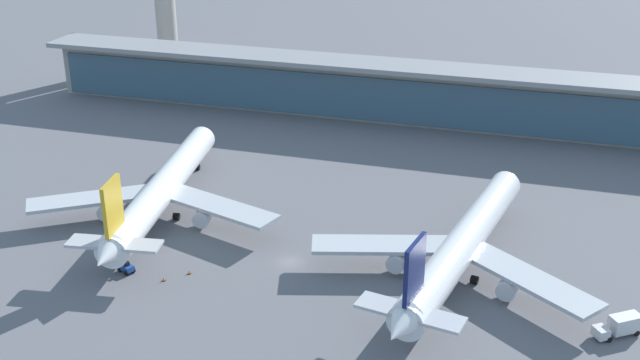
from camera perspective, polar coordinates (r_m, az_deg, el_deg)
ground_plane at (r=136.83m, az=-2.19°, el=-5.89°), size 1200.00×1200.00×0.00m
airliner_left_stand at (r=153.60m, az=-11.30°, el=-0.70°), size 48.11×63.11×16.83m
airliner_centre_stand at (r=132.48m, az=10.10°, el=-4.71°), size 47.84×62.94×16.83m
service_truck_near_nose_blue at (r=137.20m, az=-13.74°, el=-6.11°), size 3.31×2.72×2.05m
service_truck_mid_apron_white at (r=125.33m, az=20.75°, el=-9.72°), size 7.27×6.13×3.10m
terminal_building at (r=202.46m, az=4.83°, el=6.45°), size 185.80×12.80×15.20m
safety_cone_alpha at (r=133.63m, az=-11.16°, el=-6.99°), size 0.62×0.62×0.70m
safety_cone_bravo at (r=134.83m, az=-9.37°, el=-6.55°), size 0.62×0.62×0.70m
safety_cone_charlie at (r=140.85m, az=-15.28°, el=-5.72°), size 0.62×0.62×0.70m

